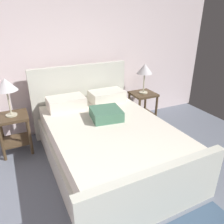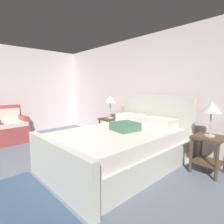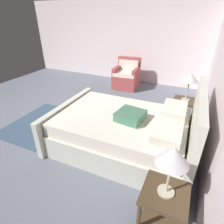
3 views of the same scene
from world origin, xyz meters
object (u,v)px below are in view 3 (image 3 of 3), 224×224
(bed, at_px, (125,131))
(table_lamp_right, at_px, (173,157))
(nightstand_left, at_px, (184,109))
(armchair, at_px, (127,76))
(table_lamp_left, at_px, (190,78))
(nightstand_right, at_px, (163,205))

(bed, bearing_deg, table_lamp_right, 36.45)
(table_lamp_right, xyz_separation_m, nightstand_left, (-2.30, -0.04, -0.64))
(table_lamp_right, distance_m, armchair, 4.48)
(bed, distance_m, table_lamp_left, 1.57)
(nightstand_left, xyz_separation_m, armchair, (-1.69, -1.87, -0.06))
(table_lamp_left, bearing_deg, nightstand_right, 1.05)
(nightstand_right, relative_size, table_lamp_right, 1.09)
(table_lamp_right, xyz_separation_m, armchair, (-3.99, -1.91, -0.70))
(table_lamp_right, relative_size, armchair, 0.61)
(nightstand_right, distance_m, table_lamp_left, 2.39)
(bed, height_order, armchair, bed)
(table_lamp_right, bearing_deg, armchair, -154.35)
(table_lamp_right, bearing_deg, bed, -143.55)
(bed, bearing_deg, armchair, -159.43)
(nightstand_left, bearing_deg, nightstand_right, 1.05)
(nightstand_left, relative_size, armchair, 0.67)
(table_lamp_right, height_order, table_lamp_left, table_lamp_left)
(bed, relative_size, nightstand_right, 3.87)
(nightstand_right, xyz_separation_m, table_lamp_left, (-2.30, -0.04, 0.65))
(nightstand_right, relative_size, table_lamp_left, 1.08)
(nightstand_right, xyz_separation_m, armchair, (-3.99, -1.91, -0.06))
(nightstand_left, distance_m, armchair, 2.52)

